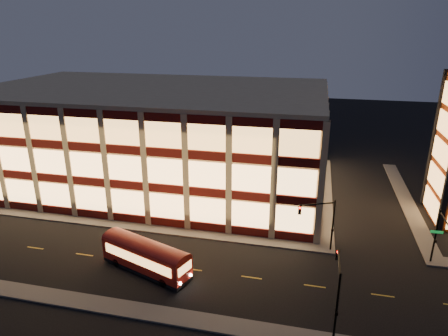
# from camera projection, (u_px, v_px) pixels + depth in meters

# --- Properties ---
(ground) EXTENTS (200.00, 200.00, 0.00)m
(ground) POSITION_uv_depth(u_px,v_px,m) (127.00, 230.00, 47.49)
(ground) COLOR black
(ground) RESTS_ON ground
(sidewalk_office_south) EXTENTS (54.00, 2.00, 0.15)m
(sidewalk_office_south) POSITION_uv_depth(u_px,v_px,m) (108.00, 223.00, 49.03)
(sidewalk_office_south) COLOR #514F4C
(sidewalk_office_south) RESTS_ON ground
(sidewalk_office_east) EXTENTS (2.00, 30.00, 0.15)m
(sidewalk_office_east) POSITION_uv_depth(u_px,v_px,m) (325.00, 192.00, 58.14)
(sidewalk_office_east) COLOR #514F4C
(sidewalk_office_east) RESTS_ON ground
(sidewalk_tower_west) EXTENTS (2.00, 30.00, 0.15)m
(sidewalk_tower_west) POSITION_uv_depth(u_px,v_px,m) (405.00, 199.00, 55.78)
(sidewalk_tower_west) COLOR #514F4C
(sidewalk_tower_west) RESTS_ON ground
(sidewalk_near) EXTENTS (100.00, 2.00, 0.15)m
(sidewalk_near) POSITION_uv_depth(u_px,v_px,m) (61.00, 298.00, 35.55)
(sidewalk_near) COLOR #514F4C
(sidewalk_near) RESTS_ON ground
(office_building) EXTENTS (50.45, 30.45, 14.50)m
(office_building) POSITION_uv_depth(u_px,v_px,m) (155.00, 134.00, 61.19)
(office_building) COLOR tan
(office_building) RESTS_ON ground
(traffic_signal_far) EXTENTS (3.79, 1.87, 6.00)m
(traffic_signal_far) POSITION_uv_depth(u_px,v_px,m) (321.00, 218.00, 41.57)
(traffic_signal_far) COLOR black
(traffic_signal_far) RESTS_ON ground
(traffic_signal_right) EXTENTS (1.20, 4.37, 6.00)m
(traffic_signal_right) POSITION_uv_depth(u_px,v_px,m) (441.00, 234.00, 38.37)
(traffic_signal_right) COLOR black
(traffic_signal_right) RESTS_ON ground
(traffic_signal_near) EXTENTS (0.32, 4.45, 6.00)m
(traffic_signal_near) POSITION_uv_depth(u_px,v_px,m) (338.00, 283.00, 30.96)
(traffic_signal_near) COLOR black
(traffic_signal_near) RESTS_ON ground
(trolley_bus) EXTENTS (9.93, 5.56, 3.28)m
(trolley_bus) POSITION_uv_depth(u_px,v_px,m) (146.00, 255.00, 39.05)
(trolley_bus) COLOR #9B1008
(trolley_bus) RESTS_ON ground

